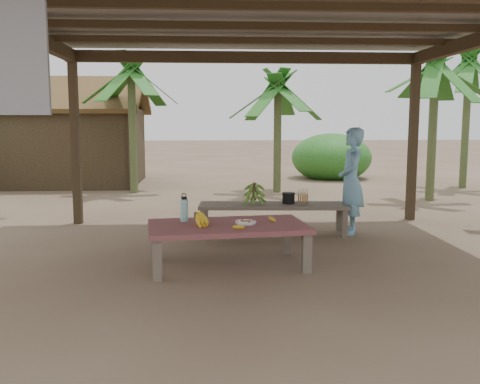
{
  "coord_description": "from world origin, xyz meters",
  "views": [
    {
      "loc": [
        -0.69,
        -6.53,
        1.68
      ],
      "look_at": [
        -0.27,
        0.05,
        0.8
      ],
      "focal_mm": 40.0,
      "sensor_mm": 36.0,
      "label": 1
    }
  ],
  "objects": [
    {
      "name": "green_banana_stalk",
      "position": [
        0.03,
        1.32,
        0.62
      ],
      "size": [
        0.31,
        0.31,
        0.34
      ],
      "primitive_type": null,
      "rotation": [
        0.0,
        0.0,
        -0.07
      ],
      "color": "#598C2D",
      "rests_on": "bench"
    },
    {
      "name": "banana_plant_n",
      "position": [
        0.99,
        5.96,
        2.26
      ],
      "size": [
        1.8,
        1.8,
        2.74
      ],
      "color": "#596638",
      "rests_on": "ground"
    },
    {
      "name": "plate",
      "position": [
        -0.24,
        -0.49,
        0.52
      ],
      "size": [
        0.24,
        0.24,
        0.04
      ],
      "color": "white",
      "rests_on": "work_table"
    },
    {
      "name": "pavilion",
      "position": [
        -0.01,
        -0.01,
        2.78
      ],
      "size": [
        6.6,
        5.6,
        2.95
      ],
      "color": "black",
      "rests_on": "ground"
    },
    {
      "name": "banana_plant_far",
      "position": [
        5.77,
        6.47,
        2.85
      ],
      "size": [
        1.8,
        1.8,
        3.34
      ],
      "color": "#596638",
      "rests_on": "ground"
    },
    {
      "name": "banana_plant_ne",
      "position": [
        4.05,
        4.44,
        2.58
      ],
      "size": [
        1.8,
        1.8,
        3.07
      ],
      "color": "#596638",
      "rests_on": "ground"
    },
    {
      "name": "loose_banana_side",
      "position": [
        0.09,
        -0.32,
        0.52
      ],
      "size": [
        0.12,
        0.15,
        0.04
      ],
      "primitive_type": "ellipsoid",
      "rotation": [
        0.0,
        0.0,
        0.58
      ],
      "color": "yellow",
      "rests_on": "work_table"
    },
    {
      "name": "hut",
      "position": [
        -4.5,
        8.0,
        1.1
      ],
      "size": [
        4.4,
        3.43,
        2.85
      ],
      "color": "black",
      "rests_on": "ground"
    },
    {
      "name": "ripe_banana_bunch",
      "position": [
        -0.81,
        -0.55,
        0.59
      ],
      "size": [
        0.33,
        0.3,
        0.17
      ],
      "primitive_type": null,
      "rotation": [
        0.0,
        0.0,
        0.22
      ],
      "color": "yellow",
      "rests_on": "work_table"
    },
    {
      "name": "woman",
      "position": [
        1.47,
        1.24,
        0.79
      ],
      "size": [
        0.45,
        0.62,
        1.59
      ],
      "primitive_type": "imported",
      "rotation": [
        0.0,
        0.0,
        -1.7
      ],
      "color": "#6BA6CA",
      "rests_on": "ground"
    },
    {
      "name": "banana_plant_nw",
      "position": [
        -2.38,
        6.05,
        2.61
      ],
      "size": [
        1.8,
        1.8,
        3.1
      ],
      "color": "#596638",
      "rests_on": "ground"
    },
    {
      "name": "loose_banana_front",
      "position": [
        -0.34,
        -0.78,
        0.52
      ],
      "size": [
        0.16,
        0.12,
        0.04
      ],
      "primitive_type": "ellipsoid",
      "rotation": [
        0.0,
        0.0,
        2.14
      ],
      "color": "yellow",
      "rests_on": "work_table"
    },
    {
      "name": "ground",
      "position": [
        0.0,
        0.0,
        0.0
      ],
      "size": [
        80.0,
        80.0,
        0.0
      ],
      "primitive_type": "plane",
      "color": "brown",
      "rests_on": "ground"
    },
    {
      "name": "bench",
      "position": [
        0.31,
        1.3,
        0.39
      ],
      "size": [
        2.24,
        0.75,
        0.45
      ],
      "rotation": [
        0.0,
        0.0,
        -0.07
      ],
      "color": "brown",
      "rests_on": "ground"
    },
    {
      "name": "skewer_rack",
      "position": [
        0.74,
        1.22,
        0.57
      ],
      "size": [
        0.19,
        0.09,
        0.24
      ],
      "primitive_type": null,
      "rotation": [
        0.0,
        0.0,
        -0.07
      ],
      "color": "#A57F47",
      "rests_on": "bench"
    },
    {
      "name": "water_flask",
      "position": [
        -0.95,
        -0.27,
        0.64
      ],
      "size": [
        0.09,
        0.09,
        0.34
      ],
      "color": "#3CBBB9",
      "rests_on": "work_table"
    },
    {
      "name": "cooking_pot",
      "position": [
        0.54,
        1.33,
        0.53
      ],
      "size": [
        0.19,
        0.19,
        0.16
      ],
      "primitive_type": "cylinder",
      "color": "black",
      "rests_on": "bench"
    },
    {
      "name": "work_table",
      "position": [
        -0.45,
        -0.48,
        0.43
      ],
      "size": [
        1.9,
        1.2,
        0.5
      ],
      "rotation": [
        0.0,
        0.0,
        0.12
      ],
      "color": "brown",
      "rests_on": "ground"
    }
  ]
}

